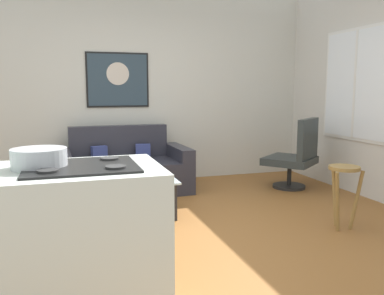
% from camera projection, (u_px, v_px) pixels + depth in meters
% --- Properties ---
extents(ground, '(6.40, 6.40, 0.04)m').
position_uv_depth(ground, '(184.00, 237.00, 3.83)').
color(ground, brown).
extents(back_wall, '(6.40, 0.05, 2.80)m').
position_uv_depth(back_wall, '(137.00, 87.00, 5.91)').
color(back_wall, beige).
rests_on(back_wall, ground).
extents(couch, '(1.74, 0.94, 0.87)m').
position_uv_depth(couch, '(123.00, 171.00, 5.42)').
color(couch, '#2A2A33').
rests_on(couch, ground).
extents(coffee_table, '(0.99, 0.60, 0.41)m').
position_uv_depth(coffee_table, '(129.00, 183.00, 4.30)').
color(coffee_table, silver).
rests_on(coffee_table, ground).
extents(armchair, '(0.89, 0.88, 0.98)m').
position_uv_depth(armchair, '(296.00, 156.00, 5.57)').
color(armchair, black).
rests_on(armchair, ground).
extents(bar_stool, '(0.34, 0.34, 0.63)m').
position_uv_depth(bar_stool, '(344.00, 182.00, 3.94)').
color(bar_stool, olive).
rests_on(bar_stool, ground).
extents(kitchen_counter, '(1.36, 0.71, 0.96)m').
position_uv_depth(kitchen_counter, '(39.00, 253.00, 2.23)').
color(kitchen_counter, silver).
rests_on(kitchen_counter, ground).
extents(mixing_bowl, '(0.30, 0.30, 0.11)m').
position_uv_depth(mixing_bowl, '(39.00, 159.00, 2.21)').
color(mixing_bowl, silver).
rests_on(mixing_bowl, kitchen_counter).
extents(wall_painting, '(0.88, 0.03, 0.78)m').
position_uv_depth(wall_painting, '(118.00, 80.00, 5.78)').
color(wall_painting, black).
extents(window, '(0.03, 1.25, 1.45)m').
position_uv_depth(window, '(355.00, 85.00, 5.25)').
color(window, silver).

